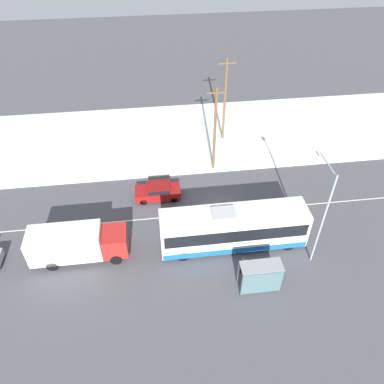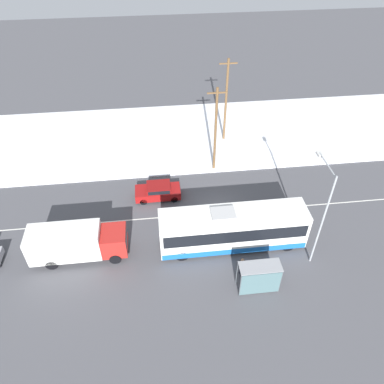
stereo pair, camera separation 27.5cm
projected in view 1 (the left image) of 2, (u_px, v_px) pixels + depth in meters
ground_plane at (218, 213)px, 32.85m from camera, size 120.00×120.00×0.00m
snow_lot at (198, 134)px, 42.46m from camera, size 80.00×14.17×0.12m
lane_marking_center at (218, 213)px, 32.85m from camera, size 60.00×0.12×0.00m
city_bus at (233, 228)px, 29.00m from camera, size 11.34×2.57×3.59m
box_truck at (76, 243)px, 28.09m from camera, size 7.27×2.30×2.81m
sedan_car at (158, 191)px, 33.86m from camera, size 4.07×1.80×1.44m
pedestrian_at_stop at (243, 264)px, 27.32m from camera, size 0.58×0.26×1.62m
bus_shelter at (262, 275)px, 25.72m from camera, size 2.92×1.20×2.40m
streetlamp at (323, 205)px, 25.94m from camera, size 0.36×3.13×8.28m
utility_pole_roadside at (215, 129)px, 34.74m from camera, size 1.80×0.24×8.73m
utility_pole_snowlot at (225, 100)px, 38.72m from camera, size 1.80×0.24×9.16m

